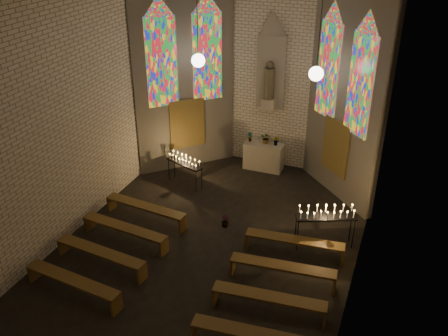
{
  "coord_description": "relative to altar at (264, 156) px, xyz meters",
  "views": [
    {
      "loc": [
        4.61,
        -10.15,
        8.63
      ],
      "look_at": [
        0.05,
        1.4,
        2.03
      ],
      "focal_mm": 40.0,
      "sensor_mm": 36.0,
      "label": 1
    }
  ],
  "objects": [
    {
      "name": "votive_stand_left",
      "position": [
        -2.15,
        -2.12,
        0.39
      ],
      "size": [
        1.45,
        0.79,
        1.04
      ],
      "rotation": [
        0.0,
        0.0,
        -0.34
      ],
      "color": "black",
      "rests_on": "ground"
    },
    {
      "name": "pew_left_3",
      "position": [
        -2.33,
        -8.14,
        -0.08
      ],
      "size": [
        2.73,
        0.64,
        0.52
      ],
      "rotation": [
        0.0,
        0.0,
        -0.1
      ],
      "color": "brown",
      "rests_on": "ground"
    },
    {
      "name": "floor",
      "position": [
        0.0,
        -5.45,
        -0.5
      ],
      "size": [
        12.0,
        12.0,
        0.0
      ],
      "primitive_type": "plane",
      "color": "black",
      "rests_on": "ground"
    },
    {
      "name": "pew_right_0",
      "position": [
        2.33,
        -4.54,
        -0.08
      ],
      "size": [
        2.73,
        0.64,
        0.52
      ],
      "rotation": [
        0.0,
        0.0,
        0.1
      ],
      "color": "brown",
      "rests_on": "ground"
    },
    {
      "name": "pew_right_3",
      "position": [
        2.33,
        -8.14,
        -0.08
      ],
      "size": [
        2.73,
        0.64,
        0.52
      ],
      "rotation": [
        0.0,
        0.0,
        0.1
      ],
      "color": "brown",
      "rests_on": "ground"
    },
    {
      "name": "flower_vase_center",
      "position": [
        0.05,
        0.06,
        0.71
      ],
      "size": [
        0.4,
        0.36,
        0.41
      ],
      "primitive_type": "imported",
      "rotation": [
        0.0,
        0.0,
        -0.1
      ],
      "color": "#4C723F",
      "rests_on": "altar"
    },
    {
      "name": "pew_right_1",
      "position": [
        2.33,
        -5.74,
        -0.08
      ],
      "size": [
        2.73,
        0.64,
        0.52
      ],
      "rotation": [
        0.0,
        0.0,
        0.1
      ],
      "color": "brown",
      "rests_on": "ground"
    },
    {
      "name": "pew_right_2",
      "position": [
        2.33,
        -6.94,
        -0.08
      ],
      "size": [
        2.73,
        0.64,
        0.52
      ],
      "rotation": [
        0.0,
        0.0,
        0.1
      ],
      "color": "brown",
      "rests_on": "ground"
    },
    {
      "name": "votive_stand_right",
      "position": [
        3.0,
        -3.83,
        0.56
      ],
      "size": [
        1.69,
        1.05,
        1.23
      ],
      "rotation": [
        0.0,
        0.0,
        0.42
      ],
      "color": "black",
      "rests_on": "ground"
    },
    {
      "name": "altar",
      "position": [
        0.0,
        0.0,
        0.0
      ],
      "size": [
        1.4,
        0.6,
        1.0
      ],
      "primitive_type": "cube",
      "color": "beige",
      "rests_on": "ground"
    },
    {
      "name": "flower_vase_left",
      "position": [
        -0.55,
        0.0,
        0.68
      ],
      "size": [
        0.21,
        0.17,
        0.36
      ],
      "primitive_type": "imported",
      "rotation": [
        0.0,
        0.0,
        0.24
      ],
      "color": "#4C723F",
      "rests_on": "altar"
    },
    {
      "name": "pew_left_2",
      "position": [
        -2.33,
        -6.94,
        -0.08
      ],
      "size": [
        2.73,
        0.64,
        0.52
      ],
      "rotation": [
        0.0,
        0.0,
        -0.1
      ],
      "color": "brown",
      "rests_on": "ground"
    },
    {
      "name": "aisle_flower_pot",
      "position": [
        0.06,
        -3.99,
        -0.3
      ],
      "size": [
        0.29,
        0.29,
        0.39
      ],
      "primitive_type": "imported",
      "rotation": [
        0.0,
        0.0,
        0.39
      ],
      "color": "#4C723F",
      "rests_on": "ground"
    },
    {
      "name": "room",
      "position": [
        -0.0,
        -2.08,
        3.22
      ],
      "size": [
        8.22,
        12.43,
        7.0
      ],
      "color": "beige",
      "rests_on": "ground"
    },
    {
      "name": "flower_vase_right",
      "position": [
        0.43,
        0.04,
        0.68
      ],
      "size": [
        0.24,
        0.22,
        0.36
      ],
      "primitive_type": "imported",
      "rotation": [
        0.0,
        0.0,
        -0.35
      ],
      "color": "#4C723F",
      "rests_on": "altar"
    },
    {
      "name": "pew_left_1",
      "position": [
        -2.33,
        -5.74,
        -0.08
      ],
      "size": [
        2.73,
        0.64,
        0.52
      ],
      "rotation": [
        0.0,
        0.0,
        -0.1
      ],
      "color": "brown",
      "rests_on": "ground"
    },
    {
      "name": "pew_left_0",
      "position": [
        -2.33,
        -4.54,
        -0.08
      ],
      "size": [
        2.73,
        0.64,
        0.52
      ],
      "rotation": [
        0.0,
        0.0,
        -0.1
      ],
      "color": "brown",
      "rests_on": "ground"
    }
  ]
}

